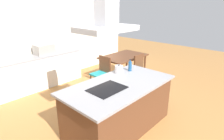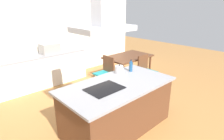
{
  "view_description": "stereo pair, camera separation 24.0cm",
  "coord_description": "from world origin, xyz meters",
  "px_view_note": "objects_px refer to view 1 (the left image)",
  "views": [
    {
      "loc": [
        -2.33,
        -2.0,
        2.24
      ],
      "look_at": [
        0.23,
        0.4,
        1.0
      ],
      "focal_mm": 30.18,
      "sensor_mm": 36.0,
      "label": 1
    },
    {
      "loc": [
        -2.16,
        -2.17,
        2.24
      ],
      "look_at": [
        0.23,
        0.4,
        1.0
      ],
      "focal_mm": 30.18,
      "sensor_mm": 36.0,
      "label": 2
    }
  ],
  "objects_px": {
    "tea_kettle": "(119,69)",
    "chair_facing_island": "(142,68)",
    "cooktop": "(107,89)",
    "countertop_microwave": "(44,49)",
    "range_hood": "(107,14)",
    "dining_table": "(124,58)",
    "chair_at_left_end": "(102,71)",
    "olive_oil_bottle": "(130,66)"
  },
  "relations": [
    {
      "from": "range_hood",
      "to": "dining_table",
      "type": "bearing_deg",
      "value": 33.81
    },
    {
      "from": "dining_table",
      "to": "range_hood",
      "type": "bearing_deg",
      "value": -146.19
    },
    {
      "from": "countertop_microwave",
      "to": "range_hood",
      "type": "relative_size",
      "value": 0.56
    },
    {
      "from": "countertop_microwave",
      "to": "range_hood",
      "type": "distance_m",
      "value": 3.1
    },
    {
      "from": "cooktop",
      "to": "tea_kettle",
      "type": "height_order",
      "value": "tea_kettle"
    },
    {
      "from": "cooktop",
      "to": "olive_oil_bottle",
      "type": "relative_size",
      "value": 2.4
    },
    {
      "from": "dining_table",
      "to": "range_hood",
      "type": "height_order",
      "value": "range_hood"
    },
    {
      "from": "cooktop",
      "to": "olive_oil_bottle",
      "type": "xyz_separation_m",
      "value": [
        0.97,
        0.28,
        0.1
      ]
    },
    {
      "from": "olive_oil_bottle",
      "to": "chair_at_left_end",
      "type": "relative_size",
      "value": 0.28
    },
    {
      "from": "chair_at_left_end",
      "to": "range_hood",
      "type": "bearing_deg",
      "value": -131.57
    },
    {
      "from": "countertop_microwave",
      "to": "range_hood",
      "type": "bearing_deg",
      "value": -98.54
    },
    {
      "from": "chair_at_left_end",
      "to": "olive_oil_bottle",
      "type": "bearing_deg",
      "value": -106.63
    },
    {
      "from": "tea_kettle",
      "to": "chair_facing_island",
      "type": "relative_size",
      "value": 0.25
    },
    {
      "from": "range_hood",
      "to": "chair_facing_island",
      "type": "bearing_deg",
      "value": 20.52
    },
    {
      "from": "olive_oil_bottle",
      "to": "dining_table",
      "type": "bearing_deg",
      "value": 43.75
    },
    {
      "from": "olive_oil_bottle",
      "to": "tea_kettle",
      "type": "bearing_deg",
      "value": 162.41
    },
    {
      "from": "olive_oil_bottle",
      "to": "range_hood",
      "type": "bearing_deg",
      "value": -163.82
    },
    {
      "from": "tea_kettle",
      "to": "range_hood",
      "type": "xyz_separation_m",
      "value": [
        -0.71,
        -0.36,
        1.12
      ]
    },
    {
      "from": "tea_kettle",
      "to": "chair_facing_island",
      "type": "height_order",
      "value": "tea_kettle"
    },
    {
      "from": "chair_at_left_end",
      "to": "chair_facing_island",
      "type": "distance_m",
      "value": 1.13
    },
    {
      "from": "dining_table",
      "to": "chair_at_left_end",
      "type": "bearing_deg",
      "value": 180.0
    },
    {
      "from": "cooktop",
      "to": "olive_oil_bottle",
      "type": "distance_m",
      "value": 1.02
    },
    {
      "from": "tea_kettle",
      "to": "range_hood",
      "type": "height_order",
      "value": "range_hood"
    },
    {
      "from": "tea_kettle",
      "to": "dining_table",
      "type": "bearing_deg",
      "value": 36.64
    },
    {
      "from": "tea_kettle",
      "to": "chair_facing_island",
      "type": "bearing_deg",
      "value": 17.31
    },
    {
      "from": "tea_kettle",
      "to": "chair_facing_island",
      "type": "xyz_separation_m",
      "value": [
        1.54,
        0.48,
        -0.47
      ]
    },
    {
      "from": "cooktop",
      "to": "countertop_microwave",
      "type": "xyz_separation_m",
      "value": [
        0.43,
        2.88,
        0.13
      ]
    },
    {
      "from": "dining_table",
      "to": "chair_facing_island",
      "type": "distance_m",
      "value": 0.68
    },
    {
      "from": "cooktop",
      "to": "dining_table",
      "type": "distance_m",
      "value": 2.72
    },
    {
      "from": "tea_kettle",
      "to": "countertop_microwave",
      "type": "xyz_separation_m",
      "value": [
        -0.28,
        2.52,
        0.06
      ]
    },
    {
      "from": "chair_facing_island",
      "to": "range_hood",
      "type": "bearing_deg",
      "value": -159.48
    },
    {
      "from": "tea_kettle",
      "to": "range_hood",
      "type": "relative_size",
      "value": 0.24
    },
    {
      "from": "chair_facing_island",
      "to": "range_hood",
      "type": "height_order",
      "value": "range_hood"
    },
    {
      "from": "countertop_microwave",
      "to": "dining_table",
      "type": "relative_size",
      "value": 0.36
    },
    {
      "from": "olive_oil_bottle",
      "to": "chair_facing_island",
      "type": "distance_m",
      "value": 1.49
    },
    {
      "from": "cooktop",
      "to": "chair_at_left_end",
      "type": "xyz_separation_m",
      "value": [
        1.34,
        1.51,
        -0.4
      ]
    },
    {
      "from": "dining_table",
      "to": "chair_facing_island",
      "type": "height_order",
      "value": "chair_facing_island"
    },
    {
      "from": "countertop_microwave",
      "to": "chair_at_left_end",
      "type": "bearing_deg",
      "value": -56.56
    },
    {
      "from": "cooktop",
      "to": "chair_at_left_end",
      "type": "bearing_deg",
      "value": 48.43
    },
    {
      "from": "olive_oil_bottle",
      "to": "dining_table",
      "type": "distance_m",
      "value": 1.81
    },
    {
      "from": "tea_kettle",
      "to": "olive_oil_bottle",
      "type": "relative_size",
      "value": 0.88
    },
    {
      "from": "chair_at_left_end",
      "to": "dining_table",
      "type": "bearing_deg",
      "value": 0.0
    }
  ]
}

